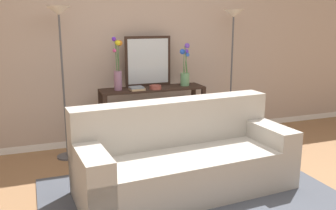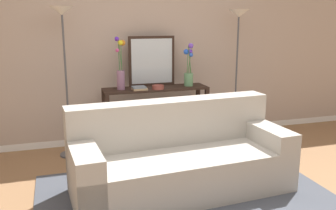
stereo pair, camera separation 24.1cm
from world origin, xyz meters
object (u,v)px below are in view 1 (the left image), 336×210
object	(u,v)px
floor_lamp_left	(60,41)
couch	(184,160)
vase_short_flowers	(185,70)
book_row_under_console	(124,145)
book_stack	(137,88)
wall_mirror	(148,61)
console_table	(153,106)
fruit_bowl	(155,87)
vase_tall_flowers	(118,71)
floor_lamp_right	(233,38)

from	to	relation	value
floor_lamp_left	couch	bearing A→B (deg)	-52.62
vase_short_flowers	book_row_under_console	size ratio (longest dim) A/B	1.70
couch	book_row_under_console	xyz separation A→B (m)	(-0.28, 1.36, -0.26)
vase_short_flowers	floor_lamp_left	bearing A→B (deg)	-178.84
floor_lamp_left	book_stack	bearing A→B (deg)	-4.12
wall_mirror	book_row_under_console	distance (m)	1.16
wall_mirror	book_stack	bearing A→B (deg)	-132.82
console_table	vase_short_flowers	xyz separation A→B (m)	(0.46, -0.00, 0.45)
fruit_bowl	vase_tall_flowers	bearing A→B (deg)	166.21
floor_lamp_left	vase_tall_flowers	world-z (taller)	floor_lamp_left
vase_tall_flowers	floor_lamp_right	bearing A→B (deg)	-1.10
book_stack	floor_lamp_right	bearing A→B (deg)	2.63
floor_lamp_right	wall_mirror	world-z (taller)	floor_lamp_right
couch	console_table	xyz separation A→B (m)	(0.12, 1.36, 0.24)
console_table	floor_lamp_right	size ratio (longest dim) A/B	0.76
fruit_bowl	console_table	bearing A→B (deg)	90.03
book_stack	book_row_under_console	size ratio (longest dim) A/B	0.56
floor_lamp_right	floor_lamp_left	bearing A→B (deg)	180.00
console_table	couch	bearing A→B (deg)	-95.23
floor_lamp_left	fruit_bowl	size ratio (longest dim) A/B	11.91
wall_mirror	fruit_bowl	size ratio (longest dim) A/B	4.31
fruit_bowl	floor_lamp_left	bearing A→B (deg)	175.88
fruit_bowl	book_stack	world-z (taller)	fruit_bowl
floor_lamp_left	wall_mirror	world-z (taller)	floor_lamp_left
vase_short_flowers	book_row_under_console	xyz separation A→B (m)	(-0.86, 0.00, -0.95)
console_table	vase_tall_flowers	world-z (taller)	vase_tall_flowers
floor_lamp_left	wall_mirror	xyz separation A→B (m)	(1.12, 0.19, -0.30)
console_table	book_row_under_console	distance (m)	0.64
book_row_under_console	book_stack	bearing A→B (deg)	-31.54
console_table	floor_lamp_left	world-z (taller)	floor_lamp_left
couch	vase_short_flowers	size ratio (longest dim) A/B	3.82
couch	fruit_bowl	world-z (taller)	couch
fruit_bowl	book_row_under_console	bearing A→B (deg)	163.96
console_table	fruit_bowl	bearing A→B (deg)	-89.97
floor_lamp_right	vase_short_flowers	bearing A→B (deg)	177.33
floor_lamp_right	fruit_bowl	world-z (taller)	floor_lamp_right
wall_mirror	vase_tall_flowers	xyz separation A→B (m)	(-0.45, -0.16, -0.08)
couch	vase_tall_flowers	xyz separation A→B (m)	(-0.33, 1.35, 0.74)
book_stack	couch	bearing A→B (deg)	-84.57
couch	book_stack	bearing A→B (deg)	95.43
vase_short_flowers	vase_tall_flowers	bearing A→B (deg)	-179.92
wall_mirror	vase_tall_flowers	bearing A→B (deg)	-160.66
floor_lamp_left	wall_mirror	distance (m)	1.18
floor_lamp_left	book_stack	world-z (taller)	floor_lamp_left
vase_tall_flowers	console_table	bearing A→B (deg)	0.46
couch	wall_mirror	size ratio (longest dim) A/B	3.30
console_table	book_row_under_console	world-z (taller)	console_table
console_table	book_stack	xyz separation A→B (m)	(-0.24, -0.10, 0.27)
console_table	wall_mirror	size ratio (longest dim) A/B	2.08
couch	floor_lamp_right	world-z (taller)	floor_lamp_right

